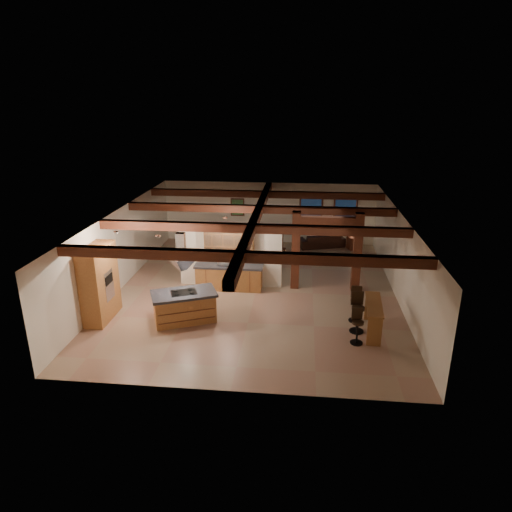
{
  "coord_description": "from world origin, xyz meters",
  "views": [
    {
      "loc": [
        1.57,
        -15.2,
        6.77
      ],
      "look_at": [
        -0.05,
        0.5,
        1.19
      ],
      "focal_mm": 32.0,
      "sensor_mm": 36.0,
      "label": 1
    }
  ],
  "objects_px": {
    "kitchen_island": "(184,306)",
    "bar_counter": "(373,313)",
    "sofa": "(321,240)",
    "dining_table": "(260,255)"
  },
  "relations": [
    {
      "from": "kitchen_island",
      "to": "sofa",
      "type": "height_order",
      "value": "kitchen_island"
    },
    {
      "from": "kitchen_island",
      "to": "bar_counter",
      "type": "relative_size",
      "value": 1.22
    },
    {
      "from": "dining_table",
      "to": "sofa",
      "type": "bearing_deg",
      "value": 22.72
    },
    {
      "from": "kitchen_island",
      "to": "dining_table",
      "type": "distance_m",
      "value": 5.93
    },
    {
      "from": "kitchen_island",
      "to": "bar_counter",
      "type": "height_order",
      "value": "kitchen_island"
    },
    {
      "from": "dining_table",
      "to": "bar_counter",
      "type": "bearing_deg",
      "value": -73.96
    },
    {
      "from": "sofa",
      "to": "bar_counter",
      "type": "bearing_deg",
      "value": 80.9
    },
    {
      "from": "sofa",
      "to": "bar_counter",
      "type": "relative_size",
      "value": 1.16
    },
    {
      "from": "kitchen_island",
      "to": "bar_counter",
      "type": "bearing_deg",
      "value": -1.47
    },
    {
      "from": "dining_table",
      "to": "kitchen_island",
      "type": "bearing_deg",
      "value": -126.52
    }
  ]
}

